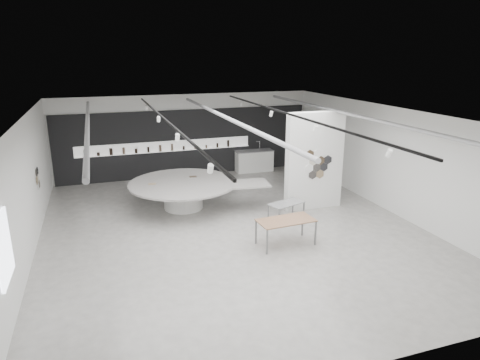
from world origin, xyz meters
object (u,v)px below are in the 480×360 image
object	(u,v)px
sample_table_stone	(286,204)
kitchen_counter	(254,161)
display_island	(185,191)
partition_column	(314,161)
sample_table_wood	(286,222)

from	to	relation	value
sample_table_stone	kitchen_counter	world-z (taller)	kitchen_counter
display_island	sample_table_stone	size ratio (longest dim) A/B	3.87
display_island	sample_table_stone	xyz separation A→B (m)	(3.06, -2.32, -0.08)
sample_table_stone	display_island	bearing A→B (deg)	142.79
partition_column	kitchen_counter	bearing A→B (deg)	92.80
partition_column	kitchen_counter	xyz separation A→B (m)	(-0.27, 5.54, -1.28)
display_island	sample_table_stone	world-z (taller)	display_island
partition_column	sample_table_stone	distance (m)	2.10
partition_column	display_island	size ratio (longest dim) A/B	0.68
display_island	kitchen_counter	bearing A→B (deg)	50.81
display_island	sample_table_wood	distance (m)	4.68
kitchen_counter	partition_column	bearing A→B (deg)	-85.61
display_island	sample_table_wood	world-z (taller)	display_island
partition_column	sample_table_stone	xyz separation A→B (m)	(-1.48, -0.86, -1.22)
partition_column	sample_table_wood	xyz separation A→B (m)	(-2.32, -2.66, -1.06)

